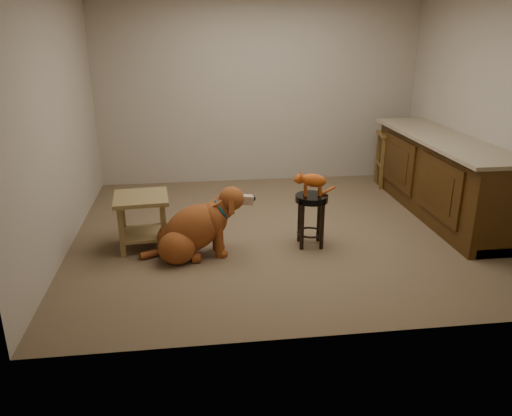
{
  "coord_description": "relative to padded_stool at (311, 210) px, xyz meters",
  "views": [
    {
      "loc": [
        -0.95,
        -5.02,
        2.14
      ],
      "look_at": [
        -0.36,
        -0.44,
        0.45
      ],
      "focal_mm": 35.0,
      "sensor_mm": 36.0,
      "label": 1
    }
  ],
  "objects": [
    {
      "name": "tabby_kitten",
      "position": [
        -0.01,
        0.0,
        0.31
      ],
      "size": [
        0.44,
        0.15,
        0.27
      ],
      "rotation": [
        0.0,
        0.0,
        -0.09
      ],
      "color": "#A64310",
      "rests_on": "padded_stool"
    },
    {
      "name": "padded_stool",
      "position": [
        0.0,
        0.0,
        0.0
      ],
      "size": [
        0.33,
        0.33,
        0.54
      ],
      "rotation": [
        0.0,
        0.0,
        -0.09
      ],
      "color": "black",
      "rests_on": "ground"
    },
    {
      "name": "cabinet_run",
      "position": [
        1.74,
        0.7,
        0.05
      ],
      "size": [
        0.7,
        2.56,
        0.94
      ],
      "color": "#3F260B",
      "rests_on": "ground"
    },
    {
      "name": "golden_retriever",
      "position": [
        -1.18,
        -0.09,
        -0.11
      ],
      "size": [
        1.15,
        0.59,
        0.73
      ],
      "rotation": [
        0.0,
        0.0,
        0.09
      ],
      "color": "brown",
      "rests_on": "ground"
    },
    {
      "name": "side_table",
      "position": [
        -1.7,
        0.18,
        -0.02
      ],
      "size": [
        0.57,
        0.57,
        0.55
      ],
      "rotation": [
        0.0,
        0.0,
        0.09
      ],
      "color": "olive",
      "rests_on": "ground"
    },
    {
      "name": "floor",
      "position": [
        -0.21,
        0.4,
        -0.39
      ],
      "size": [
        4.5,
        4.0,
        0.01
      ],
      "primitive_type": "cube",
      "color": "brown",
      "rests_on": "ground"
    },
    {
      "name": "room_shell",
      "position": [
        -0.21,
        0.4,
        1.29
      ],
      "size": [
        4.54,
        4.04,
        2.62
      ],
      "color": "#A19582",
      "rests_on": "ground"
    },
    {
      "name": "wood_stool",
      "position": [
        1.6,
        1.86,
        0.01
      ],
      "size": [
        0.46,
        0.46,
        0.76
      ],
      "rotation": [
        0.0,
        0.0,
        -0.14
      ],
      "color": "brown",
      "rests_on": "ground"
    }
  ]
}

